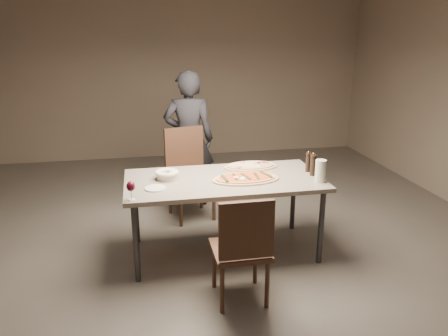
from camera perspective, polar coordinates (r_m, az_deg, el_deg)
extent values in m
plane|color=#544F49|center=(4.31, 0.00, -10.83)|extent=(7.00, 7.00, 0.00)
plane|color=gray|center=(7.29, -5.40, 12.41)|extent=(6.00, 0.00, 6.00)
cube|color=gray|center=(4.02, 0.00, -1.63)|extent=(1.80, 0.90, 0.04)
cylinder|color=#333335|center=(3.76, -11.43, -9.64)|extent=(0.05, 0.05, 0.71)
cylinder|color=#333335|center=(4.06, 12.56, -7.56)|extent=(0.05, 0.05, 0.71)
cylinder|color=#333335|center=(4.43, -11.45, -5.30)|extent=(0.05, 0.05, 0.71)
cylinder|color=#333335|center=(4.69, 9.02, -3.84)|extent=(0.05, 0.05, 0.71)
ellipsoid|color=white|center=(3.93, 1.56, -1.17)|extent=(0.05, 0.05, 0.01)
ellipsoid|color=white|center=(3.91, 2.50, -1.25)|extent=(0.05, 0.05, 0.01)
ellipsoid|color=white|center=(3.89, 2.41, -1.36)|extent=(0.05, 0.05, 0.01)
cube|color=#233817|center=(3.90, 0.08, -1.33)|extent=(0.04, 0.18, 0.01)
cube|color=#233817|center=(3.94, 1.43, -1.13)|extent=(0.03, 0.18, 0.01)
cube|color=#233817|center=(3.95, 2.88, -1.10)|extent=(0.06, 0.18, 0.01)
cube|color=#233817|center=(3.97, 4.28, -1.03)|extent=(0.03, 0.18, 0.01)
cube|color=#233817|center=(4.02, 5.56, -0.84)|extent=(0.08, 0.18, 0.01)
cylinder|color=tan|center=(4.40, 5.05, 0.81)|extent=(0.06, 0.06, 0.00)
cylinder|color=tan|center=(4.36, 4.33, 0.66)|extent=(0.06, 0.06, 0.00)
cylinder|color=tan|center=(4.39, 5.50, 0.73)|extent=(0.06, 0.06, 0.00)
cylinder|color=tan|center=(4.38, 2.45, 0.76)|extent=(0.06, 0.06, 0.00)
cylinder|color=tan|center=(4.35, 5.71, 0.59)|extent=(0.06, 0.06, 0.00)
cylinder|color=tan|center=(4.36, 4.76, 0.66)|extent=(0.06, 0.06, 0.00)
cylinder|color=tan|center=(4.23, 2.02, 0.16)|extent=(0.06, 0.06, 0.00)
cylinder|color=tan|center=(4.30, 5.03, 0.39)|extent=(0.06, 0.06, 0.00)
cylinder|color=beige|center=(4.02, -7.45, -0.93)|extent=(0.18, 0.18, 0.07)
torus|color=beige|center=(4.01, -7.46, -0.58)|extent=(0.22, 0.22, 0.03)
cube|color=#B08347|center=(4.01, -7.09, -0.70)|extent=(0.07, 0.06, 0.04)
cube|color=#B08347|center=(4.04, -7.48, -0.61)|extent=(0.06, 0.07, 0.04)
cube|color=#B08347|center=(4.01, -7.82, -0.74)|extent=(0.07, 0.06, 0.04)
cube|color=#B08347|center=(3.99, -7.43, -0.84)|extent=(0.06, 0.07, 0.04)
cylinder|color=white|center=(4.41, 5.29, 0.46)|extent=(0.14, 0.14, 0.02)
cylinder|color=#9D9939|center=(4.41, 5.29, 0.50)|extent=(0.10, 0.10, 0.00)
cylinder|color=black|center=(4.25, 10.92, 0.61)|extent=(0.05, 0.05, 0.17)
cylinder|color=black|center=(4.23, 11.00, 1.82)|extent=(0.05, 0.05, 0.02)
sphere|color=gold|center=(4.22, 11.01, 2.07)|extent=(0.02, 0.02, 0.02)
cylinder|color=black|center=(4.15, 11.53, 0.22)|extent=(0.05, 0.05, 0.18)
cylinder|color=black|center=(4.12, 11.61, 1.55)|extent=(0.06, 0.06, 0.02)
sphere|color=gold|center=(4.11, 11.63, 1.83)|extent=(0.02, 0.02, 0.02)
cylinder|color=silver|center=(3.99, 12.49, -0.37)|extent=(0.10, 0.10, 0.20)
cylinder|color=silver|center=(3.59, -11.97, -4.06)|extent=(0.06, 0.06, 0.01)
cylinder|color=silver|center=(3.57, -12.01, -3.46)|extent=(0.01, 0.01, 0.08)
ellipsoid|color=#4E0B1F|center=(3.55, -12.08, -2.35)|extent=(0.07, 0.07, 0.09)
cylinder|color=white|center=(3.79, -8.97, -2.62)|extent=(0.18, 0.18, 0.01)
cube|color=#40271B|center=(3.45, 2.09, -10.67)|extent=(0.43, 0.43, 0.04)
cylinder|color=#40271B|center=(3.39, -0.25, -15.59)|extent=(0.03, 0.03, 0.40)
cylinder|color=#40271B|center=(3.46, 5.65, -14.91)|extent=(0.03, 0.03, 0.40)
cylinder|color=#40271B|center=(3.68, -1.30, -12.66)|extent=(0.03, 0.03, 0.40)
cylinder|color=#40271B|center=(3.75, 4.10, -12.11)|extent=(0.03, 0.03, 0.40)
cube|color=#40271B|center=(3.17, 2.95, -8.12)|extent=(0.41, 0.04, 0.45)
cube|color=#40271B|center=(4.90, -4.33, -1.36)|extent=(0.57, 0.57, 0.04)
cylinder|color=#40271B|center=(5.22, -2.99, -2.97)|extent=(0.04, 0.04, 0.44)
cylinder|color=#40271B|center=(5.10, -7.08, -3.57)|extent=(0.04, 0.04, 0.44)
cylinder|color=#40271B|center=(4.88, -1.33, -4.44)|extent=(0.04, 0.04, 0.44)
cylinder|color=#40271B|center=(4.75, -5.68, -5.14)|extent=(0.04, 0.04, 0.44)
cube|color=#40271B|center=(5.01, -5.25, 2.54)|extent=(0.45, 0.14, 0.50)
imported|color=black|center=(5.22, -4.61, 3.80)|extent=(0.65, 0.48, 1.62)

